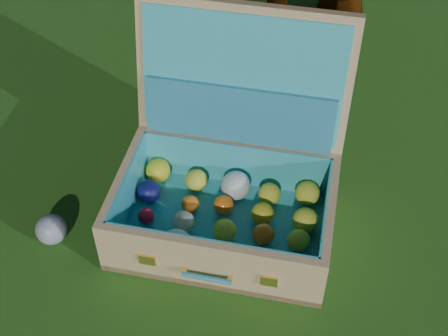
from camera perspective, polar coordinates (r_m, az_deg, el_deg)
ground at (r=1.61m, az=-0.46°, el=-3.11°), size 60.00×60.00×0.00m
stray_ball at (r=1.56m, az=-15.53°, el=-5.44°), size 0.08×0.08×0.08m
suitcase at (r=1.49m, az=0.58°, el=-0.35°), size 0.59×0.54×0.49m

